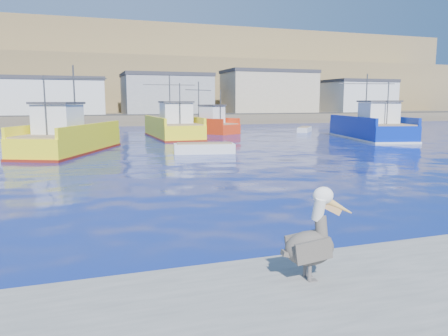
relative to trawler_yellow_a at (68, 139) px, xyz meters
The scene contains 10 objects.
ground 23.77m from the trawler_yellow_a, 74.94° to the right, with size 260.00×260.00×0.00m, color #08135D.
dock_bollards 27.19m from the trawler_yellow_a, 75.58° to the right, with size 36.20×0.20×0.30m.
far_shore 86.86m from the trawler_yellow_a, 85.91° to the left, with size 200.00×81.00×24.00m.
trawler_yellow_a is the anchor object (origin of this frame).
trawler_yellow_b 14.95m from the trawler_yellow_a, 47.00° to the left, with size 5.60×11.82×6.58m.
trawler_blue 29.15m from the trawler_yellow_a, ahead, with size 7.03×13.01×6.65m.
boat_orange 22.63m from the trawler_yellow_a, 47.07° to the left, with size 7.30×9.03×6.12m.
skiff_mid 10.05m from the trawler_yellow_a, 21.09° to the right, with size 4.57×2.32×0.95m.
skiff_far 31.17m from the trawler_yellow_a, 27.60° to the left, with size 3.24×3.63×0.79m.
pelican 27.62m from the trawler_yellow_a, 80.53° to the right, with size 1.39×0.65×1.71m.
Camera 1 is at (-5.60, -11.02, 3.72)m, focal length 35.00 mm.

